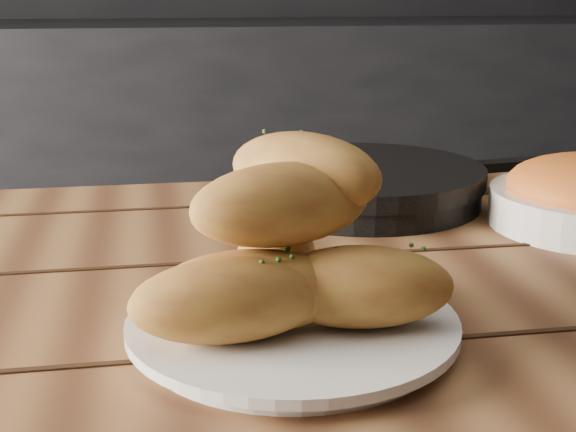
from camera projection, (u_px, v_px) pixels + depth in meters
The scene contains 5 objects.
counter at pixel (185, 176), 2.41m from camera, with size 2.80×0.60×0.90m, color black.
table at pixel (302, 407), 0.70m from camera, with size 1.42×0.85×0.75m.
plate at pixel (293, 328), 0.59m from camera, with size 0.25×0.25×0.02m.
bread_rolls at pixel (284, 253), 0.57m from camera, with size 0.24×0.19×0.13m.
skillet at pixel (363, 183), 0.97m from camera, with size 0.43×0.29×0.05m.
Camera 1 is at (-0.09, -0.67, 1.00)m, focal length 50.00 mm.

